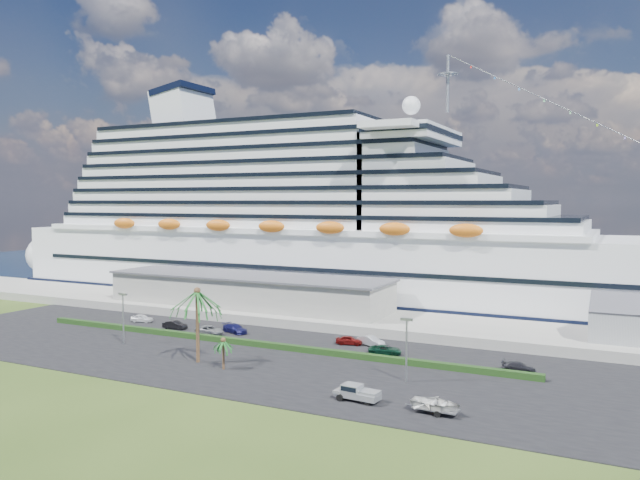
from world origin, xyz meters
The scene contains 21 objects.
ground centered at (0.00, 0.00, 0.00)m, with size 420.00×420.00×0.00m, color #2F4316.
asphalt_lot centered at (0.00, 11.00, 0.06)m, with size 140.00×38.00×0.12m, color black.
wharf centered at (0.00, 40.00, 0.90)m, with size 240.00×20.00×1.80m, color gray.
water centered at (0.00, 130.00, 0.01)m, with size 420.00×160.00×0.02m, color black.
cruise_ship centered at (-21.53, 64.00, 16.69)m, with size 191.00×38.00×54.00m.
terminal_building centered at (-25.00, 40.00, 5.01)m, with size 61.00×15.00×6.30m.
hedge centered at (-8.00, 16.00, 0.57)m, with size 88.00×1.10×0.90m, color black.
lamp_post_left centered at (-28.00, 8.00, 5.34)m, with size 1.60×0.35×8.27m.
lamp_post_right centered at (20.00, 8.00, 5.34)m, with size 1.60×0.35×8.27m.
palm_tall centered at (-10.00, 4.00, 9.20)m, with size 8.82×8.82×11.13m.
palm_short centered at (-4.50, 2.50, 3.67)m, with size 3.53×3.53×4.56m.
parked_car_0 centered at (-38.01, 23.26, 0.85)m, with size 1.73×4.30×1.46m, color white.
parked_car_1 centered at (-28.10, 20.88, 0.87)m, with size 1.59×4.57×1.50m, color black.
parked_car_2 centered at (-19.80, 20.02, 0.86)m, with size 2.45×5.32×1.48m, color gray.
parked_car_3 centered at (-16.47, 22.94, 0.90)m, with size 2.19×5.38×1.56m, color #16174F.
parked_car_4 centered at (5.18, 23.62, 0.85)m, with size 1.73×4.31×1.47m, color #620E0D.
parked_car_5 centered at (8.63, 24.41, 0.91)m, with size 1.68×4.81×1.59m, color #97989D.
parked_car_6 centered at (12.58, 20.25, 0.82)m, with size 2.31×5.02×1.39m, color black.
parked_car_7 centered at (32.19, 19.38, 0.77)m, with size 1.82×4.48×1.30m, color black.
pickup_truck centered at (17.29, -1.89, 1.16)m, with size 5.52×2.44×1.89m.
boat_trailer centered at (26.77, -2.21, 1.30)m, with size 6.27×4.17×1.79m.
Camera 1 is at (45.02, -67.41, 23.37)m, focal length 35.00 mm.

